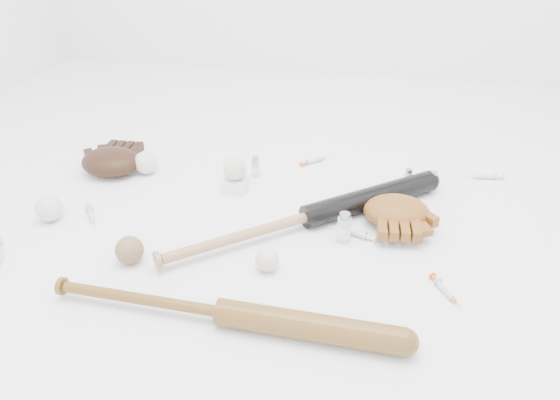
% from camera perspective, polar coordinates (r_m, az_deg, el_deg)
% --- Properties ---
extents(bat_dark, '(0.82, 0.68, 0.07)m').
position_cam_1_polar(bat_dark, '(1.64, 2.94, -1.74)').
color(bat_dark, black).
rests_on(bat_dark, ground).
extents(bat_wood, '(0.90, 0.10, 0.07)m').
position_cam_1_polar(bat_wood, '(1.32, -6.15, -11.57)').
color(bat_wood, brown).
rests_on(bat_wood, ground).
extents(glove_dark, '(0.25, 0.25, 0.09)m').
position_cam_1_polar(glove_dark, '(2.02, -17.25, 3.88)').
color(glove_dark, black).
rests_on(glove_dark, ground).
extents(glove_tan, '(0.26, 0.26, 0.09)m').
position_cam_1_polar(glove_tan, '(1.68, 12.07, -1.15)').
color(glove_tan, brown).
rests_on(glove_tan, ground).
extents(trading_card, '(0.07, 0.10, 0.01)m').
position_cam_1_polar(trading_card, '(2.15, -18.36, 4.07)').
color(trading_card, gold).
rests_on(trading_card, ground).
extents(pedestal, '(0.08, 0.08, 0.04)m').
position_cam_1_polar(pedestal, '(1.84, -4.66, 1.63)').
color(pedestal, white).
rests_on(pedestal, ground).
extents(baseball_on_pedestal, '(0.08, 0.08, 0.08)m').
position_cam_1_polar(baseball_on_pedestal, '(1.81, -4.74, 3.31)').
color(baseball_on_pedestal, silver).
rests_on(baseball_on_pedestal, pedestal).
extents(baseball_left, '(0.08, 0.08, 0.08)m').
position_cam_1_polar(baseball_left, '(1.81, -22.99, -0.84)').
color(baseball_left, silver).
rests_on(baseball_left, ground).
extents(baseball_upper, '(0.08, 0.08, 0.08)m').
position_cam_1_polar(baseball_upper, '(1.99, -13.84, 3.81)').
color(baseball_upper, silver).
rests_on(baseball_upper, ground).
extents(baseball_mid, '(0.06, 0.06, 0.06)m').
position_cam_1_polar(baseball_mid, '(1.47, -1.35, -6.27)').
color(baseball_mid, silver).
rests_on(baseball_mid, ground).
extents(baseball_aged, '(0.08, 0.08, 0.08)m').
position_cam_1_polar(baseball_aged, '(1.54, -15.45, -5.06)').
color(baseball_aged, brown).
rests_on(baseball_aged, ground).
extents(syringe_0, '(0.10, 0.13, 0.02)m').
position_cam_1_polar(syringe_0, '(1.79, -19.15, -1.47)').
color(syringe_0, '#ADBCC6').
rests_on(syringe_0, ground).
extents(syringe_1, '(0.17, 0.08, 0.02)m').
position_cam_1_polar(syringe_1, '(1.62, 7.68, -3.40)').
color(syringe_1, '#ADBCC6').
rests_on(syringe_1, ground).
extents(syringe_2, '(0.12, 0.12, 0.02)m').
position_cam_1_polar(syringe_2, '(2.02, 3.62, 4.14)').
color(syringe_2, '#ADBCC6').
rests_on(syringe_2, ground).
extents(syringe_3, '(0.09, 0.14, 0.02)m').
position_cam_1_polar(syringe_3, '(1.47, 16.89, -9.02)').
color(syringe_3, '#ADBCC6').
rests_on(syringe_3, ground).
extents(syringe_4, '(0.15, 0.05, 0.02)m').
position_cam_1_polar(syringe_4, '(2.04, 20.72, 2.29)').
color(syringe_4, '#ADBCC6').
rests_on(syringe_4, ground).
extents(vial_0, '(0.03, 0.03, 0.07)m').
position_cam_1_polar(vial_0, '(1.89, 15.68, 1.86)').
color(vial_0, silver).
rests_on(vial_0, ground).
extents(vial_1, '(0.03, 0.03, 0.07)m').
position_cam_1_polar(vial_1, '(1.89, 13.23, 2.21)').
color(vial_1, silver).
rests_on(vial_1, ground).
extents(vial_2, '(0.03, 0.03, 0.07)m').
position_cam_1_polar(vial_2, '(1.91, -2.56, 3.48)').
color(vial_2, silver).
rests_on(vial_2, ground).
extents(vial_3, '(0.04, 0.04, 0.09)m').
position_cam_1_polar(vial_3, '(1.58, 6.71, -2.86)').
color(vial_3, silver).
rests_on(vial_3, ground).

